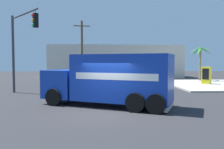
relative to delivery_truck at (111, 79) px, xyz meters
name	(u,v)px	position (x,y,z in m)	size (l,w,h in m)	color
ground_plane	(106,112)	(-0.35, -1.69, -1.53)	(100.00, 100.00, 0.00)	#2B2B2D
sidewalk_corner_far	(224,85)	(12.78, 11.43, -1.46)	(11.99, 11.99, 0.14)	#B2ADA0
delivery_truck	(111,79)	(0.00, 0.00, 0.00)	(7.88, 5.45, 2.98)	#1438AD
traffic_light_primary	(20,40)	(-6.85, 5.09, 2.66)	(3.20, 4.08, 6.32)	#38383D
vending_machine_red	(206,75)	(10.90, 11.75, -0.47)	(1.17, 1.14, 1.85)	yellow
palm_tree_far	(200,57)	(12.04, 16.19, 1.54)	(2.66, 2.56, 4.29)	#7A6647
utility_pole	(82,50)	(-3.15, 18.79, 2.62)	(2.19, 0.48, 8.03)	brown
building_backdrop	(115,62)	(1.74, 24.89, 1.01)	(20.69, 6.00, 5.09)	beige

